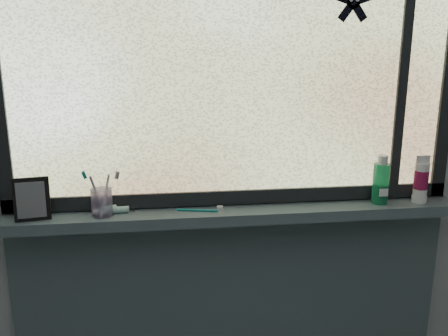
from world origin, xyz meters
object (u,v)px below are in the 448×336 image
Objects in this scene: vanity_mirror at (32,199)px; mouthwash_bottle at (381,179)px; toothbrush_cup at (102,202)px; cream_tube at (421,177)px.

mouthwash_bottle reaches higher than vanity_mirror.
mouthwash_bottle is (1.21, 0.02, 0.02)m from vanity_mirror.
toothbrush_cup is at bearing -179.67° from mouthwash_bottle.
cream_tube is at bearing -0.07° from toothbrush_cup.
cream_tube is at bearing -8.05° from vanity_mirror.
toothbrush_cup is 0.75× the size of cream_tube.
mouthwash_bottle is at bearing 177.24° from cream_tube.
toothbrush_cup is at bearing 179.93° from cream_tube.
mouthwash_bottle is (0.99, 0.01, 0.04)m from toothbrush_cup.
cream_tube is (1.36, 0.01, 0.02)m from vanity_mirror.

